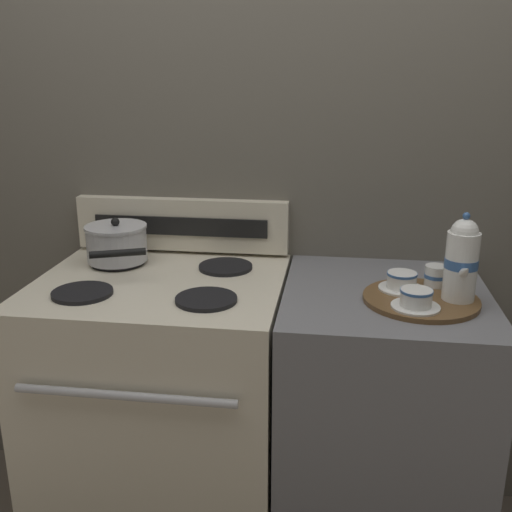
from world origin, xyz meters
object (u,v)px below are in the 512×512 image
at_px(teapot, 462,259).
at_px(teacup_right, 416,299).
at_px(serving_tray, 421,299).
at_px(saucepan, 117,243).
at_px(teacup_left, 402,281).
at_px(stove, 165,411).
at_px(creamer_jug, 436,276).

relative_size(teapot, teacup_right, 1.89).
distance_m(serving_tray, teapot, 0.16).
distance_m(saucepan, teacup_left, 0.92).
bearing_deg(teacup_left, teapot, -20.99).
distance_m(stove, teacup_right, 0.91).
relative_size(serving_tray, teacup_right, 2.47).
bearing_deg(creamer_jug, teapot, -65.94).
relative_size(saucepan, teacup_right, 2.39).
height_order(serving_tray, creamer_jug, creamer_jug).
xyz_separation_m(serving_tray, teapot, (0.10, -0.00, 0.12)).
bearing_deg(teacup_left, stove, 179.22).
distance_m(teapot, creamer_jug, 0.14).
height_order(teapot, teacup_left, teapot).
relative_size(teapot, creamer_jug, 3.67).
relative_size(stove, teapot, 3.77).
distance_m(serving_tray, creamer_jug, 0.12).
relative_size(serving_tray, creamer_jug, 4.78).
xyz_separation_m(stove, teacup_left, (0.72, -0.01, 0.49)).
xyz_separation_m(stove, teapot, (0.87, -0.07, 0.58)).
relative_size(stove, saucepan, 2.99).
height_order(saucepan, teacup_right, saucepan).
bearing_deg(creamer_jug, stove, -177.49).
bearing_deg(serving_tray, stove, 175.28).
bearing_deg(teacup_left, serving_tray, -47.60).
relative_size(stove, serving_tray, 2.89).
bearing_deg(stove, teacup_left, -0.78).
xyz_separation_m(stove, teacup_right, (0.75, -0.14, 0.49)).
bearing_deg(serving_tray, teacup_left, 132.40).
bearing_deg(serving_tray, creamer_jug, 62.55).
xyz_separation_m(saucepan, teapot, (1.05, -0.21, 0.06)).
height_order(saucepan, serving_tray, saucepan).
bearing_deg(teapot, creamer_jug, 114.06).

